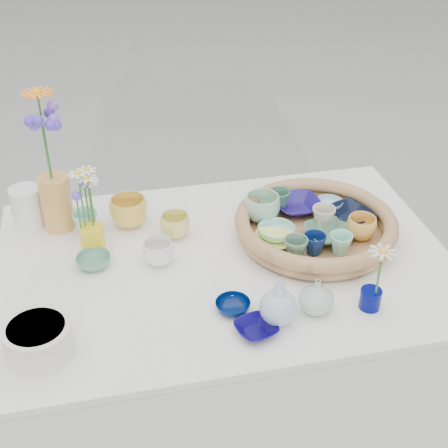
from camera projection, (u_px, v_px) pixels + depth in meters
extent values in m
plane|color=#9C9C99|center=(225.00, 436.00, 2.17)|extent=(80.00, 80.00, 0.00)
imported|color=navy|center=(298.00, 206.00, 1.92)|extent=(0.14, 0.14, 0.03)
imported|color=black|center=(353.00, 214.00, 1.88)|extent=(0.17, 0.17, 0.03)
imported|color=#EBAE4B|center=(361.00, 228.00, 1.79)|extent=(0.09, 0.09, 0.07)
imported|color=#4D7E5E|center=(328.00, 234.00, 1.79)|extent=(0.15, 0.15, 0.03)
imported|color=slate|center=(296.00, 248.00, 1.71)|extent=(0.09, 0.09, 0.06)
imported|color=#9CEEE6|center=(276.00, 232.00, 1.80)|extent=(0.13, 0.13, 0.03)
imported|color=#98CAAD|center=(262.00, 208.00, 1.86)|extent=(0.13, 0.13, 0.08)
imported|color=beige|center=(323.00, 217.00, 1.84)|extent=(0.07, 0.07, 0.06)
imported|color=#B6E3FD|center=(329.00, 204.00, 1.94)|extent=(0.10, 0.10, 0.03)
imported|color=navy|center=(314.00, 244.00, 1.73)|extent=(0.08, 0.08, 0.06)
imported|color=#EAE868|center=(274.00, 241.00, 1.77)|extent=(0.13, 0.13, 0.03)
imported|color=#8EDFC3|center=(340.00, 244.00, 1.73)|extent=(0.08, 0.08, 0.06)
imported|color=#3F7051|center=(279.00, 200.00, 1.93)|extent=(0.08, 0.08, 0.06)
imported|color=gold|center=(129.00, 212.00, 1.87)|extent=(0.11, 0.11, 0.09)
imported|color=#DAD060|center=(175.00, 226.00, 1.83)|extent=(0.09, 0.09, 0.07)
imported|color=#578F71|center=(94.00, 261.00, 1.72)|extent=(0.13, 0.13, 0.03)
imported|color=silver|center=(158.00, 252.00, 1.72)|extent=(0.10, 0.10, 0.07)
imported|color=#001244|center=(233.00, 306.00, 1.56)|extent=(0.11, 0.11, 0.03)
imported|color=#93C6C0|center=(86.00, 222.00, 1.84)|extent=(0.10, 0.10, 0.07)
imported|color=#0B054F|center=(256.00, 329.00, 1.49)|extent=(0.12, 0.12, 0.02)
imported|color=#9CBBAC|center=(317.00, 296.00, 1.54)|extent=(0.11, 0.11, 0.09)
cylinder|color=#000657|center=(370.00, 299.00, 1.56)|extent=(0.06, 0.06, 0.05)
cylinder|color=gold|center=(57.00, 203.00, 1.84)|extent=(0.11, 0.11, 0.17)
cylinder|color=yellow|center=(93.00, 238.00, 1.77)|extent=(0.07, 0.07, 0.08)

